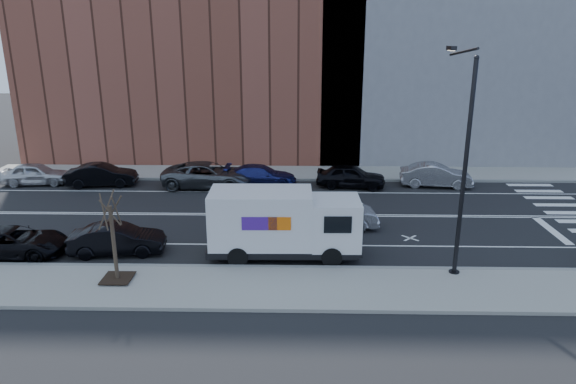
{
  "coord_description": "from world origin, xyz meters",
  "views": [
    {
      "loc": [
        0.41,
        -27.25,
        9.83
      ],
      "look_at": [
        -0.19,
        -0.14,
        1.4
      ],
      "focal_mm": 32.0,
      "sensor_mm": 36.0,
      "label": 1
    }
  ],
  "objects_px": {
    "far_parked_a": "(36,174)",
    "far_parked_b": "(102,175)",
    "driving_sedan": "(331,214)",
    "fedex_van": "(283,223)"
  },
  "relations": [
    {
      "from": "far_parked_a",
      "to": "driving_sedan",
      "type": "distance_m",
      "value": 20.97
    },
    {
      "from": "far_parked_b",
      "to": "driving_sedan",
      "type": "height_order",
      "value": "driving_sedan"
    },
    {
      "from": "fedex_van",
      "to": "far_parked_b",
      "type": "bearing_deg",
      "value": 137.39
    },
    {
      "from": "far_parked_b",
      "to": "fedex_van",
      "type": "bearing_deg",
      "value": -138.82
    },
    {
      "from": "fedex_van",
      "to": "far_parked_b",
      "type": "height_order",
      "value": "fedex_van"
    },
    {
      "from": "far_parked_a",
      "to": "fedex_van",
      "type": "bearing_deg",
      "value": -129.17
    },
    {
      "from": "fedex_van",
      "to": "driving_sedan",
      "type": "bearing_deg",
      "value": 55.32
    },
    {
      "from": "far_parked_a",
      "to": "far_parked_b",
      "type": "bearing_deg",
      "value": -98.63
    },
    {
      "from": "fedex_van",
      "to": "driving_sedan",
      "type": "distance_m",
      "value": 4.42
    },
    {
      "from": "far_parked_a",
      "to": "far_parked_b",
      "type": "xyz_separation_m",
      "value": [
        4.6,
        -0.25,
        0.0
      ]
    }
  ]
}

